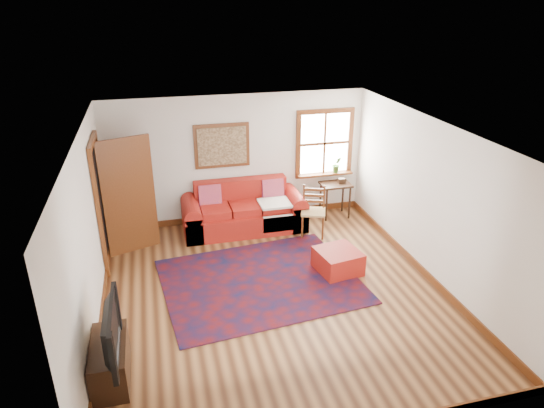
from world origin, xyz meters
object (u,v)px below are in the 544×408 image
object	(u,v)px
ladder_back_chair	(313,209)
media_cabinet	(110,361)
red_ottoman	(338,261)
side_table	(335,189)
red_leather_sofa	(244,213)

from	to	relation	value
ladder_back_chair	media_cabinet	size ratio (longest dim) A/B	1.04
red_ottoman	ladder_back_chair	size ratio (longest dim) A/B	0.69
red_ottoman	side_table	distance (m)	2.20
red_leather_sofa	ladder_back_chair	xyz separation A→B (m)	(1.21, -0.56, 0.21)
red_leather_sofa	red_ottoman	world-z (taller)	red_leather_sofa
red_leather_sofa	ladder_back_chair	bearing A→B (deg)	-24.86
media_cabinet	red_ottoman	bearing A→B (deg)	25.09
red_leather_sofa	side_table	size ratio (longest dim) A/B	3.26
media_cabinet	ladder_back_chair	bearing A→B (deg)	40.77
media_cabinet	side_table	bearing A→B (deg)	41.21
red_leather_sofa	side_table	bearing A→B (deg)	2.40
ladder_back_chair	red_leather_sofa	bearing A→B (deg)	155.14
red_leather_sofa	red_ottoman	distance (m)	2.29
red_leather_sofa	media_cabinet	size ratio (longest dim) A/B	2.56
red_leather_sofa	side_table	xyz separation A→B (m)	(1.89, 0.08, 0.29)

